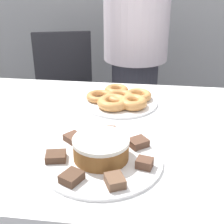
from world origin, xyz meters
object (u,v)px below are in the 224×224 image
frosted_cake (101,148)px  person_standing (136,50)px  plate_cake (101,159)px  plate_donuts (120,102)px  office_chair_left (65,104)px

frosted_cake → person_standing: bearing=88.1°
person_standing → plate_cake: bearing=-91.9°
person_standing → plate_cake: size_ratio=4.17×
plate_cake → person_standing: bearing=88.1°
plate_cake → plate_donuts: size_ratio=1.16×
person_standing → plate_donuts: 0.67m
office_chair_left → frosted_cake: 1.27m
office_chair_left → frosted_cake: bearing=-83.3°
plate_donuts → frosted_cake: frosted_cake is taller
plate_donuts → frosted_cake: bearing=-91.3°
office_chair_left → frosted_cake: size_ratio=5.18×
plate_cake → plate_donuts: (0.01, 0.44, 0.00)m
person_standing → frosted_cake: bearing=-91.9°
office_chair_left → plate_donuts: bearing=-71.5°
plate_donuts → person_standing: bearing=87.7°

